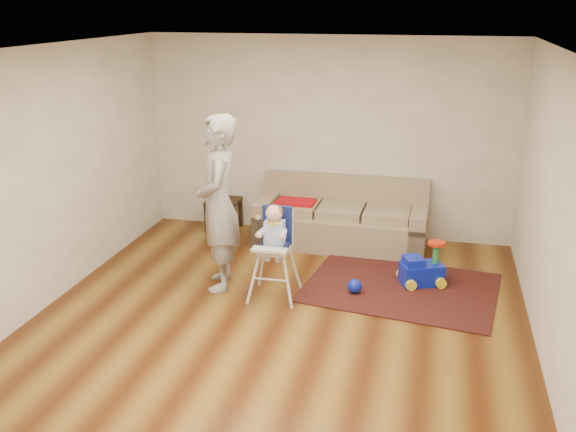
% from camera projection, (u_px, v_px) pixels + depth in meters
% --- Properties ---
extents(ground, '(5.50, 5.50, 0.00)m').
position_uv_depth(ground, '(279.00, 320.00, 6.57)').
color(ground, '#48210A').
rests_on(ground, ground).
extents(room_envelope, '(5.04, 5.52, 2.72)m').
position_uv_depth(room_envelope, '(291.00, 130.00, 6.45)').
color(room_envelope, beige).
rests_on(room_envelope, ground).
extents(sofa, '(2.25, 0.96, 0.86)m').
position_uv_depth(sofa, '(341.00, 214.00, 8.49)').
color(sofa, gray).
rests_on(sofa, ground).
extents(side_table, '(0.44, 0.44, 0.44)m').
position_uv_depth(side_table, '(224.00, 214.00, 9.13)').
color(side_table, black).
rests_on(side_table, ground).
extents(area_rug, '(2.30, 1.85, 0.02)m').
position_uv_depth(area_rug, '(400.00, 288.00, 7.30)').
color(area_rug, black).
rests_on(area_rug, ground).
extents(ride_on_toy, '(0.55, 0.48, 0.51)m').
position_uv_depth(ride_on_toy, '(422.00, 263.00, 7.31)').
color(ride_on_toy, '#0C1EC5').
rests_on(ride_on_toy, area_rug).
extents(toy_ball, '(0.16, 0.16, 0.16)m').
position_uv_depth(toy_ball, '(355.00, 286.00, 7.13)').
color(toy_ball, '#0C1EC5').
rests_on(toy_ball, area_rug).
extents(high_chair, '(0.50, 0.50, 1.07)m').
position_uv_depth(high_chair, '(274.00, 253.00, 6.94)').
color(high_chair, silver).
rests_on(high_chair, ground).
extents(adult, '(0.66, 0.83, 1.98)m').
position_uv_depth(adult, '(218.00, 204.00, 7.06)').
color(adult, '#939395').
rests_on(adult, ground).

